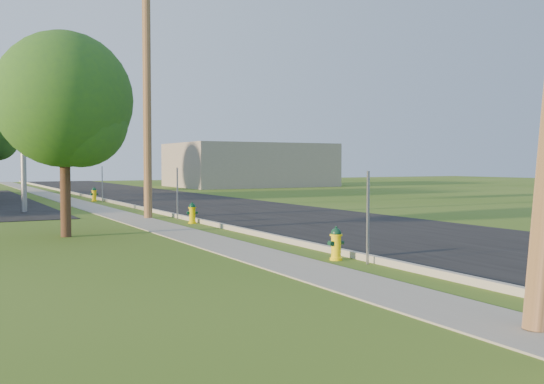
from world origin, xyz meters
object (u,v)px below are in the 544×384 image
Objects in this scene: utility_pole_mid at (147,92)px; utility_pole_far at (63,123)px; tree_verge at (68,105)px; hydrant_mid at (192,213)px; hydrant_near at (336,244)px; hydrant_far at (94,194)px; price_pylon at (22,89)px.

utility_pole_far is at bearing 90.00° from utility_pole_mid.
tree_verge reaches higher than hydrant_mid.
tree_verge is 7.93× the size of hydrant_near.
utility_pole_far is at bearing 95.05° from hydrant_far.
utility_pole_mid reaches higher than tree_verge.
price_pylon is at bearing 125.34° from utility_pole_mid.
price_pylon is 8.96× the size of hydrant_mid.
tree_verge is 17.48m from hydrant_far.
utility_pole_mid reaches higher than hydrant_mid.
tree_verge is 9.22m from hydrant_near.
hydrant_near is at bearing -87.26° from utility_pole_mid.
tree_verge is 7.85× the size of hydrant_mid.
utility_pole_mid is 12.71m from hydrant_far.
tree_verge is at bearing 121.06° from hydrant_near.
price_pylon reaches higher than hydrant_mid.
utility_pole_far is 30.35m from hydrant_near.
hydrant_mid is at bearing -89.06° from hydrant_far.
price_pylon is 10.73m from hydrant_mid.
hydrant_far is at bearing 90.94° from hydrant_mid.
hydrant_near is (0.58, -12.02, -4.58)m from utility_pole_mid.
hydrant_far is (4.37, 16.56, -3.46)m from tree_verge.
utility_pole_far reaches higher than price_pylon.
price_pylon is 10.33m from tree_verge.
hydrant_near is 9.29m from hydrant_mid.
utility_pole_far is (0.00, 18.00, -0.15)m from utility_pole_mid.
utility_pole_mid is at bearing 106.00° from hydrant_mid.
utility_pole_far reaches higher than hydrant_near.
utility_pole_far is 23.05m from tree_verge.
price_pylon is at bearing 119.65° from hydrant_mid.
utility_pole_far is at bearing 72.67° from price_pylon.
hydrant_mid is (4.61, 1.98, -3.49)m from tree_verge.
hydrant_near is at bearing -58.94° from tree_verge.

